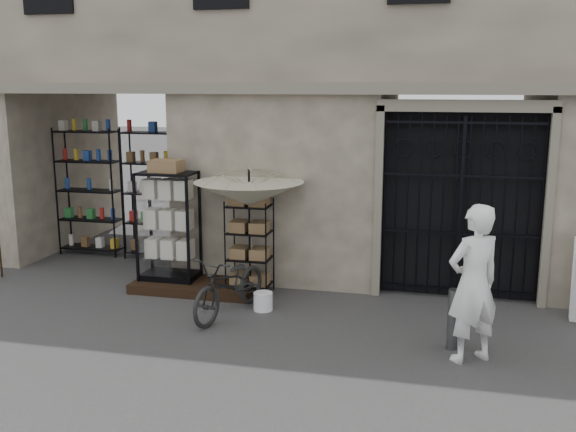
% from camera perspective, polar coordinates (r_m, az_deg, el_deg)
% --- Properties ---
extents(ground, '(80.00, 80.00, 0.00)m').
position_cam_1_polar(ground, '(8.65, 3.08, -10.88)').
color(ground, black).
rests_on(ground, ground).
extents(main_building, '(14.00, 4.00, 9.00)m').
position_cam_1_polar(main_building, '(12.01, 6.89, 17.22)').
color(main_building, tan).
rests_on(main_building, ground).
extents(shop_recess, '(3.00, 1.70, 3.00)m').
position_cam_1_polar(shop_recess, '(12.32, -15.45, 2.75)').
color(shop_recess, black).
rests_on(shop_recess, ground).
extents(shop_shelving, '(2.70, 0.50, 2.50)m').
position_cam_1_polar(shop_shelving, '(12.82, -14.52, 2.00)').
color(shop_shelving, black).
rests_on(shop_shelving, ground).
extents(iron_gate, '(2.50, 0.21, 3.00)m').
position_cam_1_polar(iron_gate, '(10.31, 15.08, 1.11)').
color(iron_gate, black).
rests_on(iron_gate, ground).
extents(step_platform, '(2.00, 0.90, 0.15)m').
position_cam_1_polar(step_platform, '(10.66, -8.26, -6.17)').
color(step_platform, black).
rests_on(step_platform, ground).
extents(display_cabinet, '(0.98, 0.71, 1.93)m').
position_cam_1_polar(display_cabinet, '(10.67, -10.58, -1.37)').
color(display_cabinet, black).
rests_on(display_cabinet, step_platform).
extents(wire_rack, '(0.72, 0.55, 1.53)m').
position_cam_1_polar(wire_rack, '(10.27, -3.43, -2.85)').
color(wire_rack, black).
rests_on(wire_rack, ground).
extents(market_umbrella, '(1.62, 1.65, 2.43)m').
position_cam_1_polar(market_umbrella, '(9.93, -3.49, 2.57)').
color(market_umbrella, black).
rests_on(market_umbrella, ground).
extents(white_bucket, '(0.32, 0.32, 0.27)m').
position_cam_1_polar(white_bucket, '(9.65, -2.23, -7.58)').
color(white_bucket, white).
rests_on(white_bucket, ground).
extents(bicycle, '(0.83, 1.05, 1.76)m').
position_cam_1_polar(bicycle, '(9.53, -5.09, -8.75)').
color(bicycle, black).
rests_on(bicycle, ground).
extents(steel_bollard, '(0.18, 0.18, 0.79)m').
position_cam_1_polar(steel_bollard, '(8.47, 14.46, -8.88)').
color(steel_bollard, '#555658').
rests_on(steel_bollard, ground).
extents(shopkeeper, '(1.69, 2.00, 0.47)m').
position_cam_1_polar(shopkeeper, '(8.34, 15.77, -12.20)').
color(shopkeeper, white).
rests_on(shopkeeper, ground).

